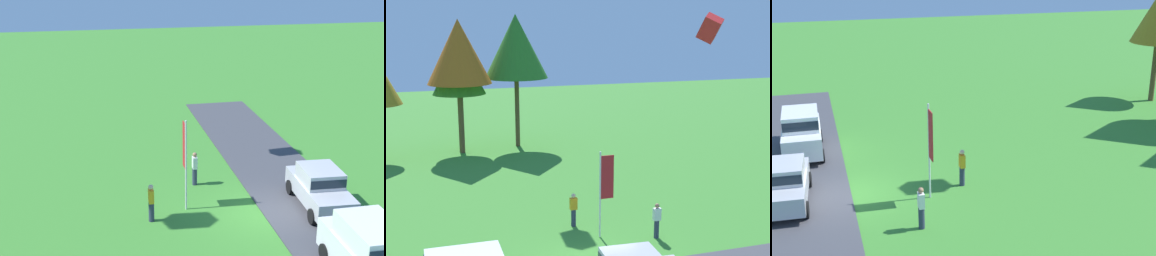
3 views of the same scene
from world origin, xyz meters
TOP-DOWN VIEW (x-y plane):
  - ground_plane at (0.00, 0.00)m, footprint 120.00×120.00m
  - pavement_strip at (0.00, -2.20)m, footprint 36.00×4.40m
  - car_suv_far_end at (-5.60, -1.92)m, footprint 4.61×2.07m
  - car_sedan_by_flagpole at (0.21, -2.69)m, footprint 4.50×2.16m
  - person_beside_suv at (3.77, 2.32)m, footprint 0.36×0.24m
  - person_on_lawn at (0.45, 4.91)m, footprint 0.36×0.24m
  - flag_banner at (1.48, 3.24)m, footprint 0.71×0.08m

SIDE VIEW (x-z plane):
  - ground_plane at x=0.00m, z-range 0.00..0.00m
  - pavement_strip at x=0.00m, z-range 0.00..0.06m
  - person_beside_suv at x=3.77m, z-range 0.02..1.73m
  - person_on_lawn at x=0.45m, z-range 0.02..1.73m
  - car_sedan_by_flagpole at x=0.21m, z-range 0.12..1.96m
  - car_suv_far_end at x=-5.60m, z-range 0.16..2.44m
  - flag_banner at x=1.48m, z-range 0.56..4.76m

